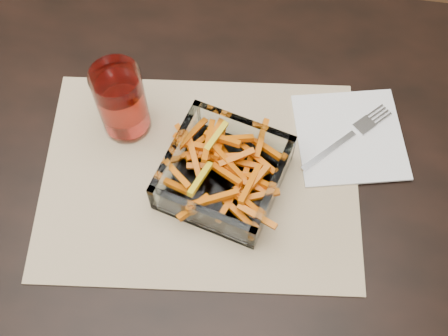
{
  "coord_description": "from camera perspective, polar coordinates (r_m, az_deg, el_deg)",
  "views": [
    {
      "loc": [
        0.22,
        -0.28,
        1.48
      ],
      "look_at": [
        0.17,
        0.07,
        0.78
      ],
      "focal_mm": 45.0,
      "sensor_mm": 36.0,
      "label": 1
    }
  ],
  "objects": [
    {
      "name": "tumbler",
      "position": [
        0.81,
        -10.33,
        6.5
      ],
      "size": [
        0.07,
        0.07,
        0.12
      ],
      "color": "white",
      "rests_on": "placemat"
    },
    {
      "name": "placemat",
      "position": [
        0.81,
        -2.43,
        -0.89
      ],
      "size": [
        0.49,
        0.38,
        0.0
      ],
      "primitive_type": "cube",
      "rotation": [
        0.0,
        0.0,
        0.12
      ],
      "color": "tan",
      "rests_on": "dining_table"
    },
    {
      "name": "dining_table",
      "position": [
        0.89,
        -11.42,
        -5.73
      ],
      "size": [
        1.6,
        0.9,
        0.75
      ],
      "color": "black",
      "rests_on": "ground"
    },
    {
      "name": "napkin",
      "position": [
        0.85,
        12.66,
        3.14
      ],
      "size": [
        0.19,
        0.19,
        0.0
      ],
      "primitive_type": "cube",
      "rotation": [
        0.0,
        0.0,
        0.23
      ],
      "color": "white",
      "rests_on": "placemat"
    },
    {
      "name": "fork",
      "position": [
        0.85,
        12.59,
        3.18
      ],
      "size": [
        0.13,
        0.13,
        0.0
      ],
      "rotation": [
        0.0,
        0.0,
        -0.77
      ],
      "color": "silver",
      "rests_on": "napkin"
    },
    {
      "name": "glass_bowl",
      "position": [
        0.78,
        -0.05,
        -0.67
      ],
      "size": [
        0.19,
        0.19,
        0.06
      ],
      "rotation": [
        0.0,
        0.0,
        -0.25
      ],
      "color": "white",
      "rests_on": "placemat"
    }
  ]
}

